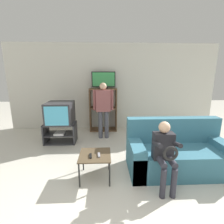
% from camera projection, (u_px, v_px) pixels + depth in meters
% --- Properties ---
extents(wall_back, '(6.40, 0.06, 2.60)m').
position_uv_depth(wall_back, '(113.00, 87.00, 5.05)').
color(wall_back, silver).
rests_on(wall_back, ground_plane).
extents(tv_stand, '(0.77, 0.46, 0.50)m').
position_uv_depth(tv_stand, '(61.00, 133.00, 4.10)').
color(tv_stand, '#38383D').
rests_on(tv_stand, ground_plane).
extents(television_main, '(0.62, 0.67, 0.53)m').
position_uv_depth(television_main, '(60.00, 113.00, 4.01)').
color(television_main, '#2D2D33').
rests_on(television_main, tv_stand).
extents(media_shelf, '(0.81, 0.39, 1.29)m').
position_uv_depth(media_shelf, '(103.00, 109.00, 4.92)').
color(media_shelf, brown).
rests_on(media_shelf, ground_plane).
extents(television_flat, '(0.69, 0.20, 0.48)m').
position_uv_depth(television_flat, '(104.00, 80.00, 4.75)').
color(television_flat, black).
rests_on(television_flat, media_shelf).
extents(snack_table, '(0.51, 0.51, 0.42)m').
position_uv_depth(snack_table, '(95.00, 157.00, 2.65)').
color(snack_table, brown).
rests_on(snack_table, ground_plane).
extents(remote_control_black, '(0.05, 0.15, 0.02)m').
position_uv_depth(remote_control_black, '(91.00, 156.00, 2.57)').
color(remote_control_black, black).
rests_on(remote_control_black, snack_table).
extents(remote_control_white, '(0.05, 0.15, 0.02)m').
position_uv_depth(remote_control_white, '(99.00, 155.00, 2.61)').
color(remote_control_white, gray).
rests_on(remote_control_white, snack_table).
extents(couch, '(1.74, 0.81, 0.91)m').
position_uv_depth(couch, '(177.00, 153.00, 2.92)').
color(couch, teal).
rests_on(couch, ground_plane).
extents(person_standing_adult, '(0.53, 0.20, 1.49)m').
position_uv_depth(person_standing_adult, '(103.00, 106.00, 4.25)').
color(person_standing_adult, '#4C4C56').
rests_on(person_standing_adult, ground_plane).
extents(person_seated_child, '(0.33, 0.43, 1.02)m').
position_uv_depth(person_seated_child, '(165.00, 150.00, 2.37)').
color(person_seated_child, '#2D2D38').
rests_on(person_seated_child, ground_plane).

